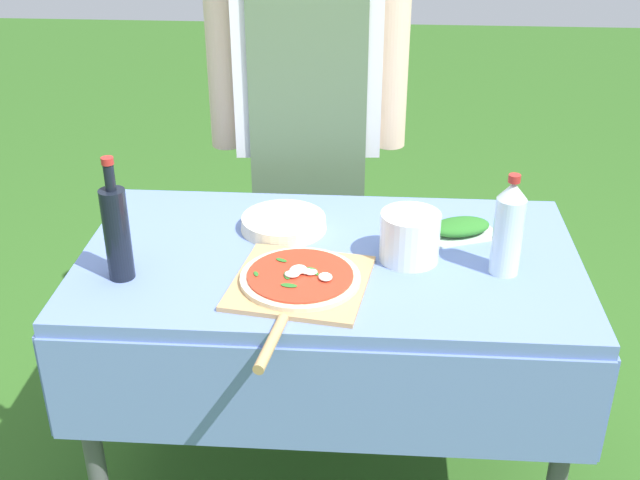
# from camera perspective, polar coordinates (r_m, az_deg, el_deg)

# --- Properties ---
(prep_table) EXTENTS (1.26, 0.73, 0.78)m
(prep_table) POSITION_cam_1_polar(r_m,az_deg,el_deg) (2.06, 0.67, -3.56)
(prep_table) COLOR #607AB7
(prep_table) RESTS_ON ground
(person_cook) EXTENTS (0.61, 0.23, 1.63)m
(person_cook) POSITION_cam_1_polar(r_m,az_deg,el_deg) (2.53, -0.86, 9.77)
(person_cook) COLOR #70604C
(person_cook) RESTS_ON ground
(pizza_on_peel) EXTENTS (0.35, 0.52, 0.05)m
(pizza_on_peel) POSITION_cam_1_polar(r_m,az_deg,el_deg) (1.86, -1.48, -3.01)
(pizza_on_peel) COLOR tan
(pizza_on_peel) RESTS_ON prep_table
(oil_bottle) EXTENTS (0.06, 0.06, 0.31)m
(oil_bottle) POSITION_cam_1_polar(r_m,az_deg,el_deg) (1.91, -14.26, 0.60)
(oil_bottle) COLOR black
(oil_bottle) RESTS_ON prep_table
(water_bottle) EXTENTS (0.07, 0.07, 0.25)m
(water_bottle) POSITION_cam_1_polar(r_m,az_deg,el_deg) (1.93, 13.25, 0.86)
(water_bottle) COLOR silver
(water_bottle) RESTS_ON prep_table
(herb_container) EXTENTS (0.22, 0.17, 0.04)m
(herb_container) POSITION_cam_1_polar(r_m,az_deg,el_deg) (2.12, 9.95, 0.85)
(herb_container) COLOR silver
(herb_container) RESTS_ON prep_table
(mixing_tub) EXTENTS (0.15, 0.15, 0.12)m
(mixing_tub) POSITION_cam_1_polar(r_m,az_deg,el_deg) (1.97, 6.41, 0.23)
(mixing_tub) COLOR silver
(mixing_tub) RESTS_ON prep_table
(plate_stack) EXTENTS (0.23, 0.23, 0.03)m
(plate_stack) POSITION_cam_1_polar(r_m,az_deg,el_deg) (2.13, -2.60, 1.21)
(plate_stack) COLOR beige
(plate_stack) RESTS_ON prep_table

